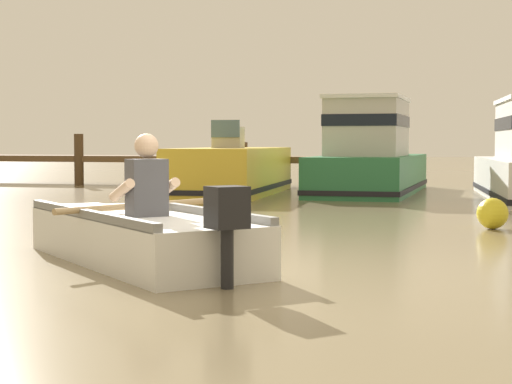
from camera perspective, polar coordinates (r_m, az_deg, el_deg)
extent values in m
plane|color=#7A6B4C|center=(7.25, -0.72, -5.47)|extent=(120.00, 120.00, 0.00)
cube|color=brown|center=(22.40, -6.33, 2.22)|extent=(12.88, 1.50, 0.16)
cylinder|color=#4D3924|center=(22.60, -11.74, 2.13)|extent=(0.24, 0.24, 1.33)
cylinder|color=#4D3924|center=(22.42, -0.87, 1.92)|extent=(0.24, 0.24, 1.11)
cylinder|color=#4D3924|center=(21.64, 9.43, 1.86)|extent=(0.24, 0.24, 1.14)
cube|color=white|center=(7.96, -7.71, -3.12)|extent=(3.00, 2.94, 0.44)
cube|color=white|center=(9.57, -11.81, -2.08)|extent=(0.71, 0.71, 0.42)
cube|color=gray|center=(7.75, -11.20, -1.47)|extent=(2.25, 2.16, 0.08)
cube|color=gray|center=(8.15, -4.43, -1.18)|extent=(2.25, 2.16, 0.08)
cube|color=white|center=(7.85, -7.44, -1.89)|extent=(0.90, 0.92, 0.06)
cylinder|color=black|center=(6.48, -1.94, -4.12)|extent=(0.14, 0.14, 0.54)
cube|color=black|center=(6.44, -1.95, -1.03)|extent=(0.37, 0.37, 0.32)
cube|color=#4C4C51|center=(7.78, -7.31, 0.29)|extent=(0.39, 0.40, 0.52)
sphere|color=beige|center=(7.77, -7.33, 3.08)|extent=(0.22, 0.22, 0.22)
cylinder|color=beige|center=(7.74, -8.94, 0.11)|extent=(0.37, 0.36, 0.23)
cylinder|color=beige|center=(7.92, -5.99, 0.20)|extent=(0.37, 0.36, 0.23)
cylinder|color=tan|center=(8.31, -7.73, -0.91)|extent=(0.92, 1.83, 0.06)
cube|color=gold|center=(18.26, -1.59, 1.40)|extent=(2.09, 5.33, 0.99)
cube|color=black|center=(18.28, -1.58, 0.39)|extent=(2.13, 5.37, 0.10)
cube|color=#B2ADA3|center=(17.87, -1.87, 3.66)|extent=(0.63, 0.54, 0.44)
cube|color=slate|center=(17.62, -2.06, 4.25)|extent=(0.60, 0.08, 0.36)
cube|color=#287042|center=(18.98, 7.68, 1.19)|extent=(2.00, 5.77, 0.82)
cube|color=black|center=(18.99, 7.67, 0.39)|extent=(2.04, 5.81, 0.10)
cube|color=beige|center=(18.46, 7.47, 4.25)|extent=(1.53, 2.43, 1.18)
cube|color=black|center=(18.46, 7.47, 4.71)|extent=(1.56, 2.46, 0.24)
cube|color=white|center=(18.48, 7.48, 6.20)|extent=(1.61, 2.56, 0.08)
sphere|color=yellow|center=(11.34, 15.51, -1.39)|extent=(0.40, 0.40, 0.40)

